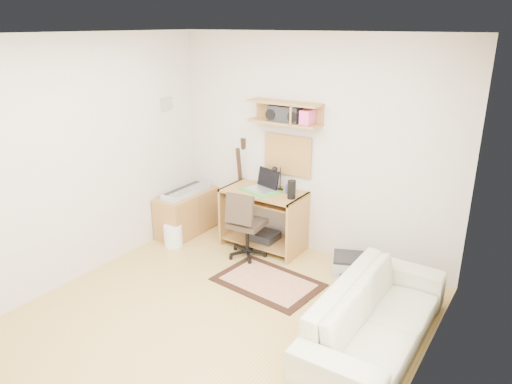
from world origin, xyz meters
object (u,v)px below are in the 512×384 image
Objects in this scene: task_chair at (247,223)px; sofa at (377,307)px; desk at (264,219)px; cabinet at (187,213)px; printer at (353,265)px.

sofa is at bearing -28.26° from task_chair.
desk is 0.33m from task_chair.
cabinet is (-1.07, 0.15, -0.15)m from task_chair.
desk reaches higher than cabinet.
task_chair is at bearing -94.79° from desk.
desk is 1.17× the size of task_chair.
cabinet reaches higher than printer.
desk is 1.11× the size of cabinet.
sofa is (1.86, -1.11, -0.00)m from desk.
task_chair is 1.32m from printer.
printer is (2.30, 0.19, -0.19)m from cabinet.
task_chair is at bearing 67.40° from sofa.
task_chair is at bearing -7.95° from cabinet.
sofa is (0.66, -1.13, 0.29)m from printer.
desk is 2.16m from sofa.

